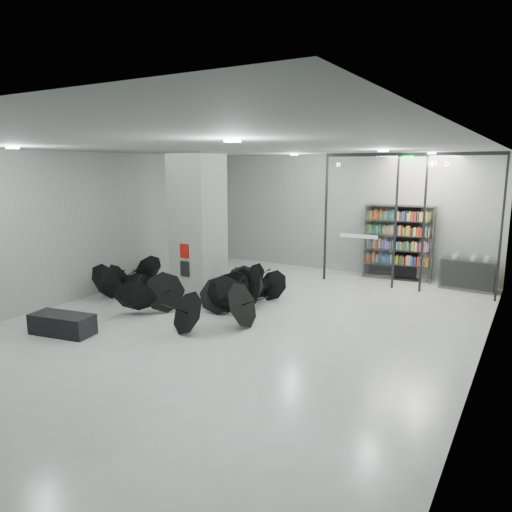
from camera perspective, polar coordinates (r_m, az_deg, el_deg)
The scene contains 10 objects.
room at distance 10.36m, azimuth -2.84°, elevation 6.37°, with size 14.00×14.02×4.01m.
column at distance 13.51m, azimuth -6.97°, elevation 3.73°, with size 1.20×1.20×4.00m, color slate.
fire_cabinet at distance 13.13m, azimuth -8.55°, elevation 0.62°, with size 0.28×0.04×0.38m, color #A50A07.
info_panel at distance 13.22m, azimuth -8.49°, elevation -1.52°, with size 0.30×0.03×0.42m, color black.
exit_sign at distance 14.29m, azimuth 17.69°, elevation 11.00°, with size 0.30×0.06×0.15m, color #0CE533.
glass_partition at distance 14.56m, azimuth 17.47°, elevation 4.54°, with size 5.06×0.08×4.00m.
bench at distance 11.34m, azimuth -22.12°, elevation -7.55°, with size 1.40×0.60×0.45m, color black.
bookshelf at distance 16.01m, azimuth 16.63°, elevation 1.54°, with size 2.18×0.44×2.40m, color black, non-canonical shape.
shop_counter at distance 15.49m, azimuth 23.97°, elevation -2.04°, with size 1.51×0.60×0.90m, color black.
umbrella_cluster at distance 12.66m, azimuth -6.43°, elevation -4.54°, with size 5.56×4.68×1.30m.
Camera 1 is at (5.71, -8.60, 3.63)m, focal length 33.49 mm.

